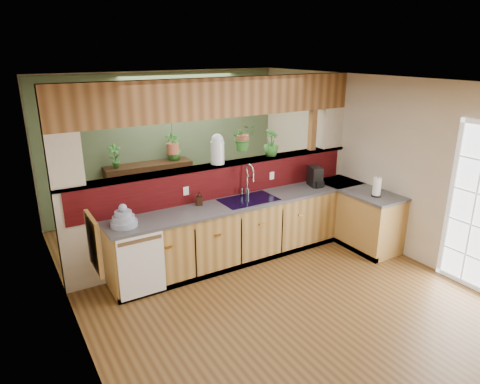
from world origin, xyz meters
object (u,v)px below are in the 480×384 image
soap_dispenser (199,199)px  shelving_console (150,191)px  faucet (249,179)px  glass_jar (217,149)px  paper_towel (377,187)px  dish_stack (124,219)px  coffee_maker (315,177)px

soap_dispenser → shelving_console: (0.01, 2.11, -0.49)m
faucet → shelving_console: bearing=110.4°
faucet → glass_jar: size_ratio=1.13×
faucet → paper_towel: faucet is taller
faucet → dish_stack: faucet is taller
dish_stack → paper_towel: paper_towel is taller
coffee_maker → paper_towel: coffee_maker is taller
paper_towel → dish_stack: bearing=167.0°
glass_jar → shelving_console: size_ratio=0.28×
faucet → shelving_console: size_ratio=0.32×
soap_dispenser → faucet: bearing=-0.9°
dish_stack → glass_jar: size_ratio=0.76×
faucet → coffee_maker: (1.15, -0.15, -0.12)m
soap_dispenser → coffee_maker: 1.96m
dish_stack → paper_towel: 3.61m
dish_stack → paper_towel: (3.52, -0.81, 0.05)m
glass_jar → shelving_console: (-0.40, 1.90, -1.11)m
coffee_maker → shelving_console: size_ratio=0.20×
dish_stack → glass_jar: bearing=14.8°
faucet → dish_stack: (-1.92, -0.18, -0.17)m
faucet → dish_stack: size_ratio=1.49×
faucet → paper_towel: (1.60, -0.99, -0.13)m
faucet → glass_jar: glass_jar is taller
shelving_console → paper_towel: bearing=-49.5°
paper_towel → glass_jar: bearing=148.7°
coffee_maker → paper_towel: (0.45, -0.85, -0.00)m
dish_stack → shelving_console: size_ratio=0.21×
soap_dispenser → shelving_console: bearing=89.7°
soap_dispenser → shelving_console: soap_dispenser is taller
faucet → coffee_maker: 1.17m
coffee_maker → paper_towel: bearing=-45.1°
dish_stack → shelving_console: 2.61m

